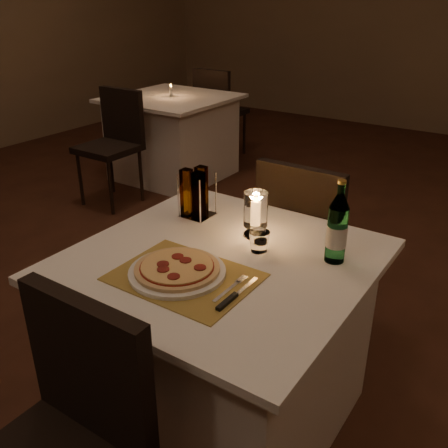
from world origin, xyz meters
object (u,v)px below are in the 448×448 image
Objects in this scene: chair_far at (306,232)px; chair_near at (66,432)px; pizza at (177,268)px; tumbler at (259,241)px; neighbor_table_left at (173,137)px; main_table at (221,341)px; hurricane_candle at (256,211)px; plate at (177,272)px; water_bottle at (337,229)px.

chair_near is at bearing -90.00° from chair_far.
pizza is at bearing 95.34° from chair_near.
neighbor_table_left is at bearing 135.57° from tumbler.
main_table is 0.74m from chair_far.
chair_near is 11.93× the size of tumbler.
chair_far is 0.58m from hurricane_candle.
main_table is 3.12× the size of plate.
hurricane_candle reaches higher than plate.
chair_far reaches higher than pizza.
hurricane_candle is 0.18× the size of neighbor_table_left.
chair_near is 0.57m from plate.
main_table is at bearing -90.00° from chair_far.
neighbor_table_left is at bearing 144.01° from chair_far.
hurricane_candle reaches higher than tumbler.
hurricane_candle reaches higher than chair_far.
chair_far is 0.65m from tumbler.
chair_far is 3.21× the size of pizza.
neighbor_table_left is (-2.11, 2.07, -0.40)m from tumbler.
neighbor_table_left is (-2.03, 2.19, 0.00)m from main_table.
neighbor_table_left is at bearing 132.82° from main_table.
chair_far reaches higher than tumbler.
chair_far is at bearing 91.42° from hurricane_candle.
hurricane_candle is at bearing 81.00° from pizza.
chair_near reaches higher than tumbler.
plate is (-0.05, -0.18, 0.38)m from main_table.
tumbler is at bearing 65.07° from pizza.
hurricane_candle is at bearing 177.51° from water_bottle.
hurricane_candle is (0.06, 0.39, 0.08)m from pizza.
tumbler is (0.09, -0.60, 0.23)m from chair_far.
hurricane_candle is at bearing 89.23° from chair_near.
water_bottle is at bearing 44.32° from plate.
chair_near is 5.12× the size of hurricane_candle.
chair_near is 0.90× the size of neighbor_table_left.
chair_near is 1.00× the size of chair_far.
tumbler is 0.08× the size of neighbor_table_left.
water_bottle reaches higher than hurricane_candle.
pizza is at bearing -93.19° from chair_far.
chair_near is 3.06× the size of water_bottle.
chair_near is at bearing -110.32° from water_bottle.
plate is at bearing -105.52° from main_table.
pizza is at bearing -114.93° from tumbler.
plate is at bearing -93.20° from chair_far.
chair_near is at bearing -90.00° from main_table.
water_bottle is at bearing 18.61° from tumbler.
plate reaches higher than main_table.
chair_near is 0.97m from hurricane_candle.
tumbler is 0.43× the size of hurricane_candle.
hurricane_candle is 2.87m from neighbor_table_left.
chair_far is 0.92m from pizza.
plate is 0.02m from pizza.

